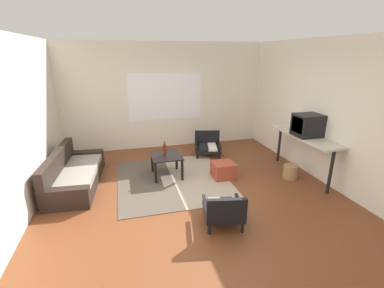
{
  "coord_description": "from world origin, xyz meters",
  "views": [
    {
      "loc": [
        -1.13,
        -3.98,
        2.4
      ],
      "look_at": [
        0.13,
        0.76,
        0.76
      ],
      "focal_mm": 25.38,
      "sensor_mm": 36.0,
      "label": 1
    }
  ],
  "objects": [
    {
      "name": "crt_television",
      "position": [
        2.36,
        0.39,
        1.08
      ],
      "size": [
        0.49,
        0.44,
        0.43
      ],
      "color": "black",
      "rests_on": "console_shelf"
    },
    {
      "name": "wicker_basket",
      "position": [
        2.08,
        0.37,
        0.14
      ],
      "size": [
        0.29,
        0.29,
        0.27
      ],
      "primitive_type": "cylinder",
      "color": "#9E7A4C",
      "rests_on": "ground"
    },
    {
      "name": "ottoman_orange",
      "position": [
        0.77,
        0.73,
        0.16
      ],
      "size": [
        0.42,
        0.42,
        0.32
      ],
      "primitive_type": "cube",
      "rotation": [
        0.0,
        0.0,
        0.0
      ],
      "color": "#993D28",
      "rests_on": "ground"
    },
    {
      "name": "side_wall_right",
      "position": [
        2.66,
        0.3,
        1.35
      ],
      "size": [
        0.12,
        6.6,
        2.7
      ],
      "primitive_type": "cube",
      "color": "silver",
      "rests_on": "ground"
    },
    {
      "name": "far_wall_with_window",
      "position": [
        0.0,
        3.06,
        1.35
      ],
      "size": [
        5.6,
        0.13,
        2.7
      ],
      "color": "silver",
      "rests_on": "ground"
    },
    {
      "name": "coffee_table",
      "position": [
        -0.32,
        1.09,
        0.37
      ],
      "size": [
        0.6,
        0.64,
        0.45
      ],
      "color": "black",
      "rests_on": "ground"
    },
    {
      "name": "glass_bottle",
      "position": [
        -0.35,
        1.1,
        0.58
      ],
      "size": [
        0.07,
        0.07,
        0.3
      ],
      "color": "#5B2319",
      "rests_on": "coffee_table"
    },
    {
      "name": "clay_vase",
      "position": [
        2.36,
        0.73,
        0.98
      ],
      "size": [
        0.2,
        0.2,
        0.28
      ],
      "color": "brown",
      "rests_on": "console_shelf"
    },
    {
      "name": "console_shelf",
      "position": [
        2.36,
        0.45,
        0.78
      ],
      "size": [
        0.46,
        1.76,
        0.87
      ],
      "color": "beige",
      "rests_on": "ground"
    },
    {
      "name": "area_rug",
      "position": [
        -0.24,
        0.88,
        0.01
      ],
      "size": [
        2.15,
        2.32,
        0.01
      ],
      "color": "#4C4238",
      "rests_on": "ground"
    },
    {
      "name": "armchair_by_window",
      "position": [
        0.88,
        2.12,
        0.25
      ],
      "size": [
        0.75,
        0.72,
        0.55
      ],
      "color": "black",
      "rests_on": "ground"
    },
    {
      "name": "ground_plane",
      "position": [
        0.0,
        0.0,
        0.0
      ],
      "size": [
        7.8,
        7.8,
        0.0
      ],
      "primitive_type": "plane",
      "color": "brown"
    },
    {
      "name": "couch",
      "position": [
        -2.11,
        1.16,
        0.21
      ],
      "size": [
        0.92,
        2.02,
        0.67
      ],
      "color": "black",
      "rests_on": "ground"
    },
    {
      "name": "side_wall_left",
      "position": [
        -2.66,
        0.3,
        1.35
      ],
      "size": [
        0.12,
        6.6,
        2.7
      ],
      "primitive_type": "cube",
      "color": "silver",
      "rests_on": "ground"
    },
    {
      "name": "armchair_striped_foreground",
      "position": [
        0.19,
        -0.79,
        0.25
      ],
      "size": [
        0.66,
        0.7,
        0.54
      ],
      "color": "black",
      "rests_on": "ground"
    }
  ]
}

